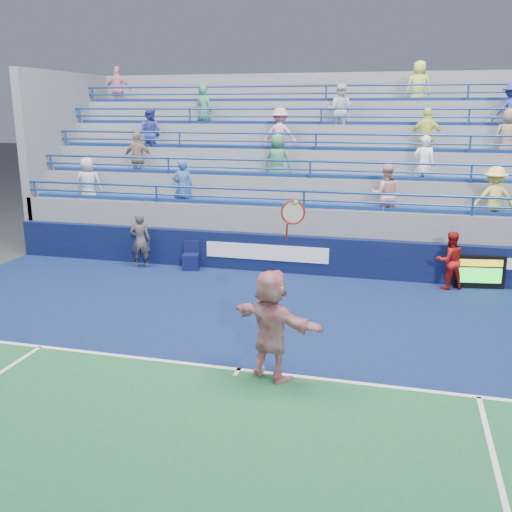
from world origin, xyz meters
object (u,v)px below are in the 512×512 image
(serve_speed_board, at_px, (479,272))
(judge_chair, at_px, (191,261))
(ball_girl, at_px, (450,260))
(tennis_player, at_px, (271,325))
(line_judge, at_px, (140,240))

(serve_speed_board, xyz_separation_m, judge_chair, (-7.98, -0.15, -0.18))
(serve_speed_board, relative_size, ball_girl, 0.84)
(tennis_player, distance_m, ball_girl, 7.03)
(judge_chair, height_order, tennis_player, tennis_player)
(line_judge, distance_m, ball_girl, 8.74)
(serve_speed_board, height_order, ball_girl, ball_girl)
(line_judge, bearing_deg, serve_speed_board, 166.15)
(line_judge, height_order, ball_girl, line_judge)
(tennis_player, relative_size, ball_girl, 2.06)
(judge_chair, xyz_separation_m, tennis_player, (3.84, -6.23, 0.73))
(line_judge, relative_size, ball_girl, 1.06)
(ball_girl, bearing_deg, serve_speed_board, 172.61)
(judge_chair, xyz_separation_m, ball_girl, (7.20, -0.06, 0.50))
(tennis_player, bearing_deg, serve_speed_board, 57.04)
(tennis_player, bearing_deg, line_judge, 131.41)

